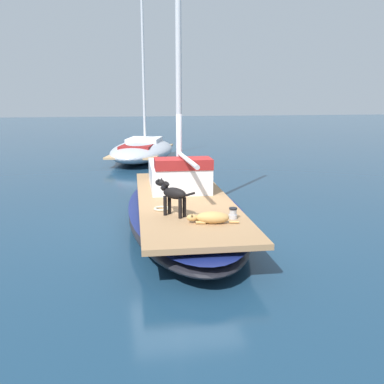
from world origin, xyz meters
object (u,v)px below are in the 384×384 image
object	(u,v)px
sailboat_main	(184,211)
moored_boat_far_astern	(143,149)
deck_winch	(233,213)
coiled_rope	(162,209)
dog_tan	(210,218)
dog_black	(173,194)

from	to	relation	value
sailboat_main	moored_boat_far_astern	world-z (taller)	moored_boat_far_astern
deck_winch	moored_boat_far_astern	distance (m)	12.60
sailboat_main	coiled_rope	world-z (taller)	coiled_rope
deck_winch	coiled_rope	size ratio (longest dim) A/B	0.65
dog_tan	moored_boat_far_astern	bearing A→B (deg)	91.03
dog_tan	dog_black	xyz separation A→B (m)	(-0.59, 0.64, 0.32)
deck_winch	coiled_rope	distance (m)	1.53
sailboat_main	coiled_rope	size ratio (longest dim) A/B	22.72
sailboat_main	moored_boat_far_astern	distance (m)	10.72
coiled_rope	moored_boat_far_astern	bearing A→B (deg)	87.47
dog_tan	coiled_rope	size ratio (longest dim) A/B	2.91
deck_winch	sailboat_main	bearing A→B (deg)	108.39
dog_tan	dog_black	size ratio (longest dim) A/B	1.27
coiled_rope	deck_winch	bearing A→B (deg)	-35.98
sailboat_main	dog_black	size ratio (longest dim) A/B	9.95
dog_tan	deck_winch	distance (m)	0.54
dog_black	deck_winch	world-z (taller)	dog_black
dog_black	moored_boat_far_astern	bearing A→B (deg)	88.30
deck_winch	dog_tan	bearing A→B (deg)	-155.41
dog_black	moored_boat_far_astern	distance (m)	12.18
sailboat_main	dog_tan	xyz separation A→B (m)	(0.13, -2.08, 0.43)
dog_tan	deck_winch	world-z (taller)	dog_tan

